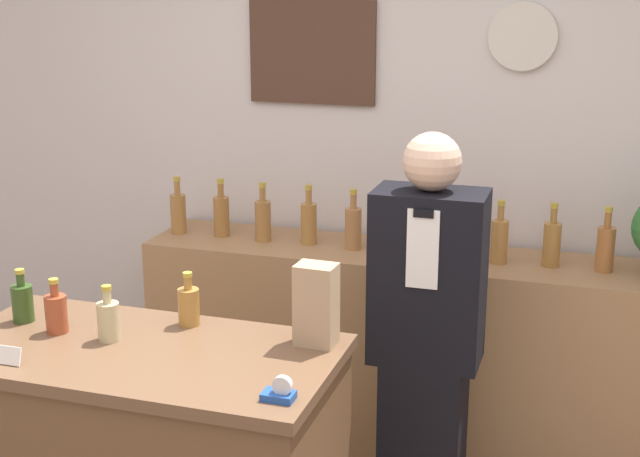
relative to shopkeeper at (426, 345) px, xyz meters
The scene contains 20 objects.
back_wall 1.11m from the shopkeeper, 116.59° to the left, with size 5.20×0.09×2.70m.
back_shelf 0.68m from the shopkeeper, 108.93° to the left, with size 2.31×0.45×0.96m.
shopkeeper is the anchor object (origin of this frame).
paper_bag 0.66m from the shopkeeper, 116.15° to the right, with size 0.13×0.10×0.26m.
tape_dispenser 0.97m from the shopkeeper, 104.10° to the right, with size 0.09×0.06×0.07m.
price_card_right 1.46m from the shopkeeper, 139.01° to the right, with size 0.09×0.02×0.06m.
counter_bottle_0 1.43m from the shopkeeper, 153.23° to the right, with size 0.07×0.07×0.18m.
counter_bottle_1 1.32m from the shopkeeper, 147.95° to the right, with size 0.07×0.07×0.18m.
counter_bottle_2 1.16m from the shopkeeper, 142.37° to the right, with size 0.07×0.07×0.18m.
counter_bottle_3 0.90m from the shopkeeper, 145.20° to the right, with size 0.07×0.07×0.18m.
shelf_bottle_0 1.41m from the shopkeeper, 156.36° to the left, with size 0.07×0.07×0.27m.
shelf_bottle_1 1.24m from the shopkeeper, 151.67° to the left, with size 0.07×0.07×0.27m.
shelf_bottle_2 1.05m from the shopkeeper, 146.90° to the left, with size 0.07×0.07×0.27m.
shelf_bottle_3 0.91m from the shopkeeper, 138.21° to the left, with size 0.07×0.07×0.27m.
shelf_bottle_4 0.76m from the shopkeeper, 128.01° to the left, with size 0.07×0.07×0.27m.
shelf_bottle_5 0.68m from the shopkeeper, 111.46° to the left, with size 0.07×0.07×0.27m.
shelf_bottle_6 0.64m from the shopkeeper, 91.92° to the left, with size 0.07×0.07×0.27m.
shelf_bottle_7 0.64m from the shopkeeper, 71.10° to the left, with size 0.07×0.07×0.27m.
shelf_bottle_8 0.75m from the shopkeeper, 55.24° to the left, with size 0.07×0.07×0.27m.
shelf_bottle_9 0.88m from the shopkeeper, 43.35° to the left, with size 0.07×0.07×0.27m.
Camera 1 is at (0.98, -1.87, 2.10)m, focal length 50.00 mm.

